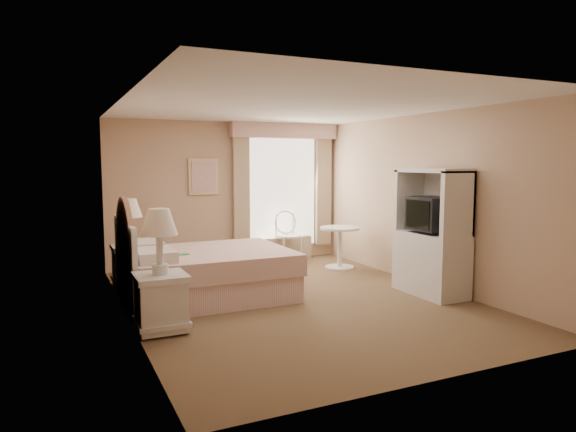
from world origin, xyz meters
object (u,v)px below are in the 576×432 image
nightstand_near (161,286)px  round_table (340,241)px  cafe_chair (287,232)px  armoire (432,243)px  nightstand_far (130,254)px  bed (199,272)px

nightstand_near → round_table: bearing=31.0°
cafe_chair → armoire: (0.81, -2.94, 0.17)m
cafe_chair → armoire: bearing=-74.6°
nightstand_far → cafe_chair: bearing=14.3°
nightstand_far → bed: bearing=-57.0°
nightstand_near → nightstand_far: (0.00, 2.24, -0.01)m
cafe_chair → bed: bearing=-139.2°
nightstand_far → armoire: bearing=-31.2°
bed → armoire: (2.93, -1.10, 0.36)m
bed → cafe_chair: (2.12, 1.83, 0.18)m
bed → nightstand_far: 1.33m
nightstand_far → cafe_chair: 2.94m
nightstand_near → cafe_chair: size_ratio=1.40×
nightstand_near → nightstand_far: bearing=90.0°
round_table → cafe_chair: bearing=121.3°
nightstand_near → cafe_chair: nightstand_near is taller
armoire → cafe_chair: bearing=105.4°
bed → round_table: size_ratio=3.05×
round_table → bed: bearing=-161.2°
armoire → round_table: bearing=97.0°
armoire → nightstand_far: bearing=148.8°
nightstand_near → nightstand_far: nightstand_near is taller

